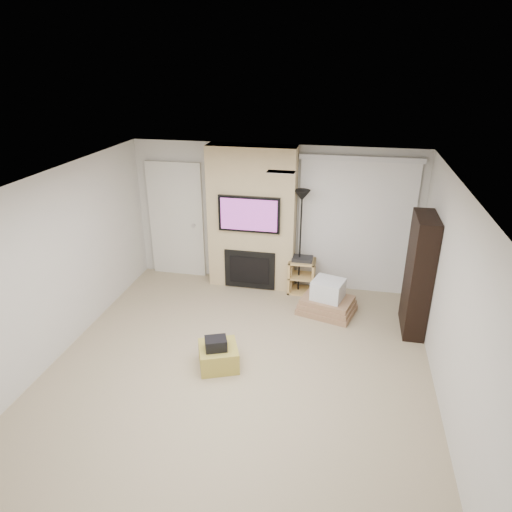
% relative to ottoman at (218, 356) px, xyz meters
% --- Properties ---
extents(floor, '(5.00, 5.50, 0.00)m').
position_rel_ottoman_xyz_m(floor, '(0.28, -0.07, -0.15)').
color(floor, tan).
rests_on(floor, ground).
extents(ceiling, '(5.00, 5.50, 0.00)m').
position_rel_ottoman_xyz_m(ceiling, '(0.28, -0.07, 2.35)').
color(ceiling, white).
rests_on(ceiling, wall_back).
extents(wall_back, '(5.00, 0.00, 2.50)m').
position_rel_ottoman_xyz_m(wall_back, '(0.28, 2.68, 1.10)').
color(wall_back, silver).
rests_on(wall_back, ground).
extents(wall_front, '(5.00, 0.00, 2.50)m').
position_rel_ottoman_xyz_m(wall_front, '(0.28, -2.82, 1.10)').
color(wall_front, silver).
rests_on(wall_front, ground).
extents(wall_left, '(0.00, 5.50, 2.50)m').
position_rel_ottoman_xyz_m(wall_left, '(-2.22, -0.07, 1.10)').
color(wall_left, silver).
rests_on(wall_left, ground).
extents(wall_right, '(0.00, 5.50, 2.50)m').
position_rel_ottoman_xyz_m(wall_right, '(2.78, -0.07, 1.10)').
color(wall_right, silver).
rests_on(wall_right, ground).
extents(hvac_vent, '(0.35, 0.18, 0.01)m').
position_rel_ottoman_xyz_m(hvac_vent, '(0.68, 0.73, 2.35)').
color(hvac_vent, silver).
rests_on(hvac_vent, ceiling).
extents(ottoman, '(0.65, 0.65, 0.30)m').
position_rel_ottoman_xyz_m(ottoman, '(0.00, 0.00, 0.00)').
color(ottoman, '#A8973C').
rests_on(ottoman, floor).
extents(black_bag, '(0.34, 0.31, 0.16)m').
position_rel_ottoman_xyz_m(black_bag, '(-0.01, -0.05, 0.23)').
color(black_bag, black).
rests_on(black_bag, ottoman).
extents(fireplace_wall, '(1.50, 0.47, 2.50)m').
position_rel_ottoman_xyz_m(fireplace_wall, '(-0.07, 2.47, 1.09)').
color(fireplace_wall, '#CCB482').
rests_on(fireplace_wall, floor).
extents(entry_door, '(1.02, 0.11, 2.14)m').
position_rel_ottoman_xyz_m(entry_door, '(-1.52, 2.64, 0.90)').
color(entry_door, silver).
rests_on(entry_door, floor).
extents(vertical_blinds, '(1.98, 0.10, 2.37)m').
position_rel_ottoman_xyz_m(vertical_blinds, '(1.68, 2.63, 1.12)').
color(vertical_blinds, silver).
rests_on(vertical_blinds, floor).
extents(floor_lamp, '(0.27, 0.27, 1.83)m').
position_rel_ottoman_xyz_m(floor_lamp, '(0.79, 2.35, 1.29)').
color(floor_lamp, black).
rests_on(floor_lamp, floor).
extents(av_stand, '(0.45, 0.38, 0.66)m').
position_rel_ottoman_xyz_m(av_stand, '(0.84, 2.35, 0.20)').
color(av_stand, '#E1B86C').
rests_on(av_stand, floor).
extents(box_stack, '(1.00, 0.85, 0.57)m').
position_rel_ottoman_xyz_m(box_stack, '(1.33, 1.71, 0.07)').
color(box_stack, '#9E7655').
rests_on(box_stack, floor).
extents(bookshelf, '(0.30, 0.80, 1.80)m').
position_rel_ottoman_xyz_m(bookshelf, '(2.62, 1.49, 0.75)').
color(bookshelf, black).
rests_on(bookshelf, floor).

